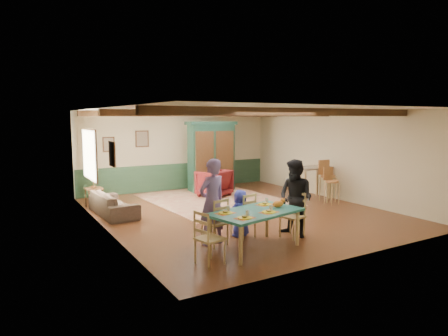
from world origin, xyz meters
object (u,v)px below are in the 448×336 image
dining_chair_far_left (215,222)px  sofa (113,204)px  table_lamp (93,179)px  bar_stool_right (328,181)px  bar_stool_left (332,186)px  end_table (94,198)px  person_man (212,202)px  dining_chair_far_right (243,215)px  person_woman (296,198)px  cat (278,203)px  dining_chair_end_left (210,237)px  dining_chair_end_right (292,215)px  armoire (211,156)px  armchair (214,183)px  person_child (240,213)px  dining_table (255,230)px  counter_table (311,183)px

dining_chair_far_left → sofa: 3.66m
table_lamp → bar_stool_right: 6.79m
bar_stool_left → end_table: bearing=152.3°
sofa → end_table: size_ratio=3.55×
person_man → bar_stool_right: person_man is taller
dining_chair_far_right → person_woman: person_woman is taller
dining_chair_far_left → bar_stool_left: bearing=-174.0°
cat → dining_chair_far_right: bearing=100.4°
dining_chair_end_left → dining_chair_end_right: size_ratio=1.00×
armoire → armchair: size_ratio=2.52×
person_child → dining_chair_far_left: bearing=5.7°
dining_chair_far_right → armchair: (1.58, 4.15, -0.04)m
dining_table → armchair: bearing=69.9°
dining_chair_end_left → cat: (1.66, 0.27, 0.36)m
armoire → end_table: bearing=-166.4°
person_woman → sofa: person_woman is taller
person_woman → sofa: size_ratio=0.84×
cat → counter_table: bearing=27.2°
person_man → bar_stool_left: 5.03m
dining_chair_far_left → dining_chair_end_left: same height
person_man → dining_chair_end_left: bearing=46.8°
armoire → person_child: bearing=-107.1°
dining_chair_far_left → person_woman: 1.81m
person_woman → end_table: 5.86m
dining_chair_far_left → counter_table: 5.39m
dining_table → armchair: size_ratio=1.89×
person_child → armchair: 4.38m
dining_chair_far_right → counter_table: 4.63m
table_lamp → counter_table: 6.45m
counter_table → person_child: bearing=-150.8°
table_lamp → bar_stool_left: size_ratio=0.47×
dining_chair_end_right → armchair: size_ratio=1.00×
dining_chair_far_left → sofa: (-1.07, 3.50, -0.18)m
dining_chair_end_right → dining_chair_far_left: bearing=-114.9°
end_table → counter_table: bearing=-19.4°
dining_chair_far_right → cat: dining_chair_far_right is taller
dining_chair_far_left → end_table: 4.82m
dining_chair_far_left → person_child: person_child is taller
person_child → cat: size_ratio=2.79×
armchair → bar_stool_right: bar_stool_right is taller
dining_chair_far_left → dining_chair_end_left: (-0.57, -0.86, 0.00)m
person_child → armchair: bearing=-124.1°
cat → end_table: (-2.39, 5.22, -0.56)m
armoire → sofa: size_ratio=1.21×
dining_table → person_child: (0.21, 0.86, 0.13)m
person_child → armchair: (1.60, 4.08, -0.07)m
dining_chair_end_left → bar_stool_right: (5.49, 2.80, 0.15)m
person_child → bar_stool_right: 4.51m
person_man → cat: size_ratio=4.79×
armoire → table_lamp: 4.13m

